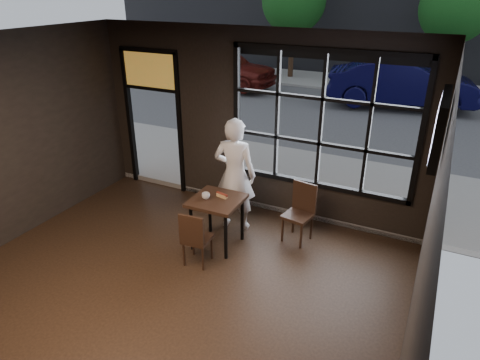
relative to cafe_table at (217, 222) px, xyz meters
The scene contains 17 objects.
floor 2.12m from the cafe_table, 91.73° to the right, with size 6.00×7.00×0.02m, color black.
ceiling 3.49m from the cafe_table, 91.73° to the right, with size 6.00×7.00×0.02m, color black.
wall_right 3.79m from the cafe_table, 35.33° to the right, with size 0.04×7.00×3.20m, color black.
window_frame 2.29m from the cafe_table, 51.28° to the left, with size 3.06×0.12×2.28m, color black.
stained_transom 3.23m from the cafe_table, 146.74° to the left, with size 1.20×0.06×0.70m, color orange.
street_asphalt 21.92m from the cafe_table, 90.16° to the left, with size 60.00×41.00×0.04m, color #545456.
cafe_table is the anchor object (origin of this frame).
chair_near 0.56m from the cafe_table, 92.60° to the right, with size 0.38×0.38×0.88m, color black.
chair_window 1.28m from the cafe_table, 31.81° to the left, with size 0.42×0.42×0.96m, color black.
man 0.84m from the cafe_table, 91.04° to the left, with size 0.70×0.46×1.92m, color white.
hotdog 0.45m from the cafe_table, 63.71° to the left, with size 0.20×0.08×0.06m, color tan, non-canonical shape.
cup 0.48m from the cafe_table, 155.71° to the right, with size 0.12×0.12×0.10m, color silver.
tv 3.53m from the cafe_table, ahead, with size 0.13×1.14×0.67m, color black.
navy_car 9.92m from the cafe_table, 81.79° to the left, with size 1.62×4.64×1.53m, color black.
maroon_car 11.22m from the cafe_table, 118.13° to the left, with size 1.75×4.35×1.48m, color #591611.
tree_left 13.59m from the cafe_table, 105.23° to the left, with size 2.62×2.62×4.46m.
tree_right 13.42m from the cafe_table, 78.89° to the left, with size 2.50×2.50×4.27m.
Camera 1 is at (2.94, -2.96, 3.80)m, focal length 32.00 mm.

